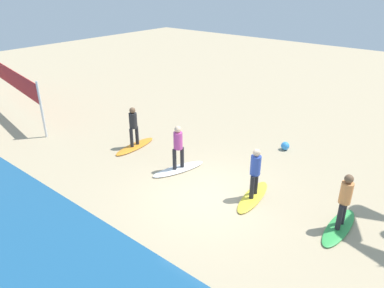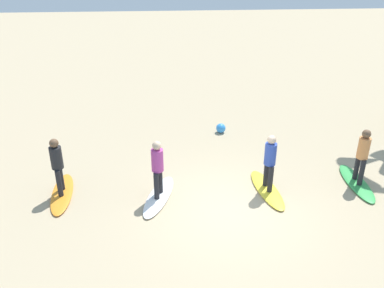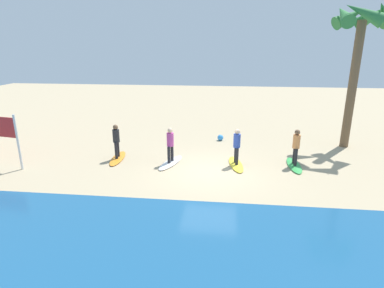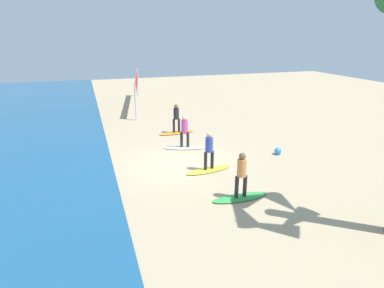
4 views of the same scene
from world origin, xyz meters
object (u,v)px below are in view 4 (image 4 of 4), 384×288
at_px(surfboard_yellow, 209,170).
at_px(surfer_white, 185,129).
at_px(surfer_yellow, 209,148).
at_px(surfboard_white, 185,148).
at_px(volleyball_net, 136,84).
at_px(surfer_orange, 176,116).
at_px(beach_ball, 278,151).
at_px(surfboard_green, 240,197).
at_px(surfboard_orange, 177,133).
at_px(surfer_green, 242,172).

bearing_deg(surfboard_yellow, surfer_white, -96.26).
xyz_separation_m(surfer_yellow, surfboard_white, (3.04, 0.14, -0.99)).
xyz_separation_m(surfer_yellow, volleyball_net, (13.94, 0.78, 0.75)).
xyz_separation_m(surfer_orange, volleyball_net, (8.23, 0.95, 0.75)).
height_order(surfboard_white, beach_ball, beach_ball).
height_order(surfboard_green, surfboard_orange, same).
distance_m(surfboard_white, surfboard_orange, 2.69).
xyz_separation_m(surfer_green, surfer_white, (5.69, 0.32, 0.00)).
bearing_deg(surfer_green, surfer_yellow, 3.90).
xyz_separation_m(surfer_yellow, beach_ball, (0.82, -3.89, -0.87)).
xyz_separation_m(surfboard_orange, beach_ball, (-4.89, -3.72, 0.13)).
bearing_deg(surfboard_orange, surfer_green, 85.80).
height_order(surfer_orange, beach_ball, surfer_orange).
relative_size(surfboard_green, surfboard_yellow, 1.00).
distance_m(surfer_yellow, beach_ball, 4.07).
height_order(surfer_green, surfboard_white, surfer_green).
bearing_deg(surfboard_yellow, surfer_orange, -100.66).
bearing_deg(surfer_white, surfboard_yellow, -177.30).
distance_m(surfer_orange, beach_ball, 6.20).
distance_m(surfboard_green, surfer_white, 5.79).
height_order(surfer_yellow, surfer_orange, same).
distance_m(surfboard_white, beach_ball, 4.60).
xyz_separation_m(surfer_green, surfer_yellow, (2.66, 0.18, 0.00)).
bearing_deg(surfboard_green, beach_ball, -137.43).
height_order(surfer_white, volleyball_net, volleyball_net).
bearing_deg(beach_ball, surfer_green, 133.16).
bearing_deg(volleyball_net, surfer_yellow, -176.78).
bearing_deg(surfboard_orange, beach_ball, 122.97).
height_order(surfer_yellow, surfboard_orange, surfer_yellow).
relative_size(surfer_orange, volleyball_net, 0.18).
distance_m(surfboard_white, surfer_white, 0.99).
xyz_separation_m(surfer_green, volleyball_net, (16.60, 0.96, 0.75)).
height_order(surfboard_green, surfboard_white, same).
bearing_deg(volleyball_net, surfer_orange, -173.40).
height_order(surfboard_orange, surfer_orange, surfer_orange).
relative_size(volleyball_net, beach_ball, 26.26).
xyz_separation_m(surfer_white, surfboard_orange, (2.67, -0.31, -0.99)).
distance_m(surfboard_white, surfer_orange, 2.87).
bearing_deg(beach_ball, surfboard_orange, 37.26).
xyz_separation_m(volleyball_net, beach_ball, (-13.12, -4.67, -1.62)).
bearing_deg(volleyball_net, surfer_green, -176.67).
height_order(surfer_green, surfer_yellow, same).
bearing_deg(surfer_green, surfboard_white, 3.26).
relative_size(surfer_green, volleyball_net, 0.18).
height_order(surfboard_green, surfer_white, surfer_white).
distance_m(surfer_green, surfer_orange, 8.36).
bearing_deg(surfer_green, surfboard_green, 180.00).
height_order(surfboard_green, volleyball_net, volleyball_net).
relative_size(surfboard_green, surfboard_orange, 1.00).
distance_m(surfboard_green, beach_ball, 5.08).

